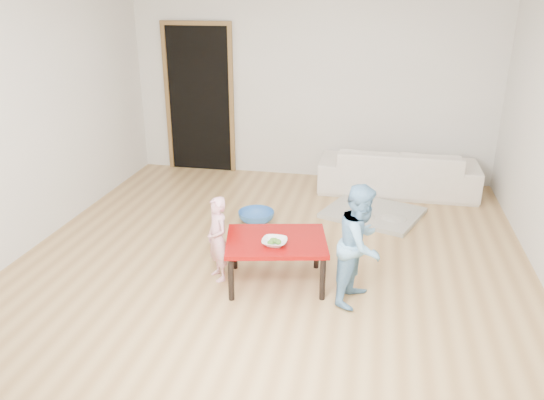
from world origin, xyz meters
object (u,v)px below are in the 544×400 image
(red_table, at_px, (276,261))
(child_blue, at_px, (361,244))
(sofa, at_px, (398,170))
(child_pink, at_px, (218,239))
(bowl, at_px, (274,242))
(basin, at_px, (256,217))

(red_table, xyz_separation_m, child_blue, (0.74, -0.13, 0.30))
(sofa, height_order, child_pink, child_pink)
(child_pink, xyz_separation_m, child_blue, (1.28, -0.11, 0.13))
(child_pink, distance_m, child_blue, 1.29)
(child_blue, bearing_deg, child_pink, 103.35)
(bowl, xyz_separation_m, child_blue, (0.73, -0.01, 0.06))
(sofa, distance_m, basin, 2.11)
(basin, bearing_deg, child_blue, -49.30)
(sofa, height_order, red_table, sofa)
(red_table, relative_size, basin, 2.13)
(red_table, distance_m, child_pink, 0.57)
(red_table, height_order, bowl, bowl)
(bowl, distance_m, child_pink, 0.56)
(bowl, relative_size, child_blue, 0.21)
(basin, bearing_deg, sofa, 40.20)
(sofa, distance_m, bowl, 2.98)
(sofa, bearing_deg, child_pink, 58.33)
(bowl, distance_m, basin, 1.55)
(child_blue, height_order, basin, child_blue)
(red_table, relative_size, child_blue, 0.84)
(sofa, bearing_deg, bowl, 68.32)
(basin, bearing_deg, child_pink, -92.24)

